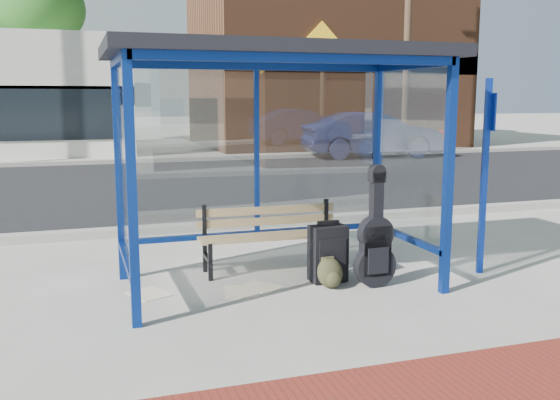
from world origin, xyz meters
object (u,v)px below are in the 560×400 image
object	(u,v)px
bench	(270,232)
suitcase	(328,254)
backpack	(330,274)
guitar_bag	(375,245)
parked_car	(372,135)
fire_hydrant	(440,140)

from	to	relation	value
bench	suitcase	bearing A→B (deg)	-52.60
backpack	bench	bearing A→B (deg)	113.37
suitcase	guitar_bag	bearing A→B (deg)	-40.93
guitar_bag	suitcase	world-z (taller)	guitar_bag
suitcase	parked_car	distance (m)	14.22
guitar_bag	suitcase	bearing A→B (deg)	139.46
guitar_bag	fire_hydrant	xyz separation A→B (m)	(9.70, 14.02, -0.00)
bench	fire_hydrant	xyz separation A→B (m)	(10.53, 13.08, 0.00)
bench	guitar_bag	size ratio (longest dim) A/B	1.37
bench	suitcase	xyz separation A→B (m)	(0.45, -0.63, -0.13)
bench	backpack	distance (m)	0.98
suitcase	fire_hydrant	bearing A→B (deg)	51.71
bench	parked_car	size ratio (longest dim) A/B	0.36
suitcase	parked_car	bearing A→B (deg)	59.67
guitar_bag	fire_hydrant	distance (m)	17.05
bench	parked_car	xyz separation A→B (m)	(7.21, 11.88, 0.31)
guitar_bag	backpack	world-z (taller)	guitar_bag
guitar_bag	backpack	size ratio (longest dim) A/B	3.71
backpack	fire_hydrant	size ratio (longest dim) A/B	0.40
bench	guitar_bag	bearing A→B (deg)	-46.52
suitcase	backpack	world-z (taller)	suitcase
guitar_bag	backpack	bearing A→B (deg)	167.14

